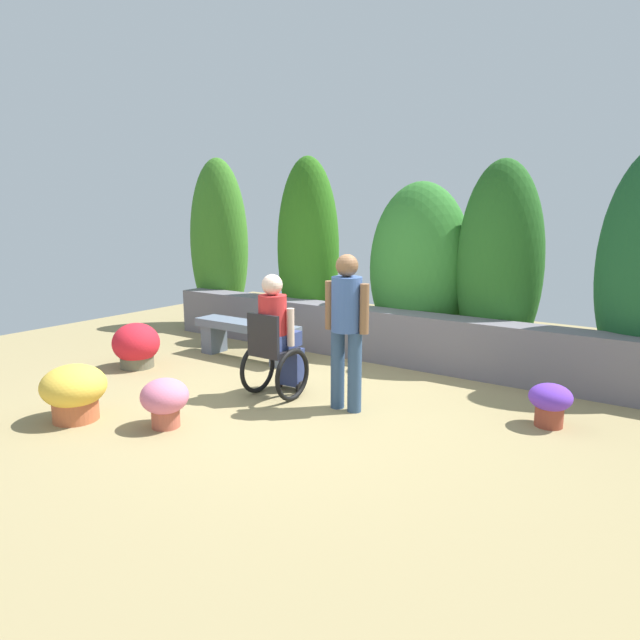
{
  "coord_description": "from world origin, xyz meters",
  "views": [
    {
      "loc": [
        3.31,
        -4.51,
        1.96
      ],
      "look_at": [
        0.06,
        0.2,
        0.85
      ],
      "focal_mm": 31.21,
      "sensor_mm": 36.0,
      "label": 1
    }
  ],
  "objects_px": {
    "stone_bench": "(247,334)",
    "flower_pot_small_foreground": "(550,402)",
    "person_in_wheelchair": "(276,340)",
    "flower_pot_red_accent": "(165,400)",
    "flower_pot_purple_near": "(136,346)",
    "flower_pot_terracotta_by_wall": "(74,391)",
    "person_standing_companion": "(346,322)"
  },
  "relations": [
    {
      "from": "stone_bench",
      "to": "flower_pot_small_foreground",
      "type": "height_order",
      "value": "stone_bench"
    },
    {
      "from": "person_in_wheelchair",
      "to": "flower_pot_red_accent",
      "type": "relative_size",
      "value": 2.88
    },
    {
      "from": "flower_pot_purple_near",
      "to": "flower_pot_terracotta_by_wall",
      "type": "height_order",
      "value": "flower_pot_purple_near"
    },
    {
      "from": "person_standing_companion",
      "to": "flower_pot_small_foreground",
      "type": "bearing_deg",
      "value": 21.53
    },
    {
      "from": "person_in_wheelchair",
      "to": "person_standing_companion",
      "type": "height_order",
      "value": "person_standing_companion"
    },
    {
      "from": "stone_bench",
      "to": "person_in_wheelchair",
      "type": "xyz_separation_m",
      "value": [
        1.32,
        -0.99,
        0.28
      ]
    },
    {
      "from": "stone_bench",
      "to": "flower_pot_terracotta_by_wall",
      "type": "distance_m",
      "value": 2.66
    },
    {
      "from": "flower_pot_small_foreground",
      "to": "person_in_wheelchair",
      "type": "bearing_deg",
      "value": -164.21
    },
    {
      "from": "flower_pot_red_accent",
      "to": "flower_pot_purple_near",
      "type": "bearing_deg",
      "value": 148.99
    },
    {
      "from": "flower_pot_small_foreground",
      "to": "stone_bench",
      "type": "bearing_deg",
      "value": 176.5
    },
    {
      "from": "flower_pot_purple_near",
      "to": "flower_pot_terracotta_by_wall",
      "type": "xyz_separation_m",
      "value": [
        1.06,
        -1.52,
        0.01
      ]
    },
    {
      "from": "person_in_wheelchair",
      "to": "flower_pot_purple_near",
      "type": "distance_m",
      "value": 2.22
    },
    {
      "from": "flower_pot_purple_near",
      "to": "flower_pot_terracotta_by_wall",
      "type": "distance_m",
      "value": 1.85
    },
    {
      "from": "stone_bench",
      "to": "flower_pot_purple_near",
      "type": "height_order",
      "value": "flower_pot_purple_near"
    },
    {
      "from": "person_standing_companion",
      "to": "flower_pot_purple_near",
      "type": "distance_m",
      "value": 3.1
    },
    {
      "from": "flower_pot_terracotta_by_wall",
      "to": "flower_pot_red_accent",
      "type": "distance_m",
      "value": 0.93
    },
    {
      "from": "person_standing_companion",
      "to": "stone_bench",
      "type": "bearing_deg",
      "value": 157.07
    },
    {
      "from": "person_in_wheelchair",
      "to": "flower_pot_purple_near",
      "type": "bearing_deg",
      "value": -173.94
    },
    {
      "from": "flower_pot_small_foreground",
      "to": "person_standing_companion",
      "type": "bearing_deg",
      "value": -158.88
    },
    {
      "from": "person_standing_companion",
      "to": "flower_pot_small_foreground",
      "type": "height_order",
      "value": "person_standing_companion"
    },
    {
      "from": "person_standing_companion",
      "to": "flower_pot_small_foreground",
      "type": "distance_m",
      "value": 2.04
    },
    {
      "from": "person_standing_companion",
      "to": "flower_pot_red_accent",
      "type": "height_order",
      "value": "person_standing_companion"
    },
    {
      "from": "person_in_wheelchair",
      "to": "flower_pot_small_foreground",
      "type": "distance_m",
      "value": 2.77
    },
    {
      "from": "person_in_wheelchair",
      "to": "flower_pot_red_accent",
      "type": "distance_m",
      "value": 1.37
    },
    {
      "from": "person_in_wheelchair",
      "to": "flower_pot_small_foreground",
      "type": "bearing_deg",
      "value": 18.04
    },
    {
      "from": "stone_bench",
      "to": "flower_pot_small_foreground",
      "type": "distance_m",
      "value": 3.98
    },
    {
      "from": "flower_pot_purple_near",
      "to": "flower_pot_small_foreground",
      "type": "relative_size",
      "value": 1.46
    },
    {
      "from": "person_standing_companion",
      "to": "person_in_wheelchair",
      "type": "bearing_deg",
      "value": -175.99
    },
    {
      "from": "stone_bench",
      "to": "person_in_wheelchair",
      "type": "height_order",
      "value": "person_in_wheelchair"
    },
    {
      "from": "stone_bench",
      "to": "flower_pot_red_accent",
      "type": "bearing_deg",
      "value": -67.02
    },
    {
      "from": "person_in_wheelchair",
      "to": "flower_pot_red_accent",
      "type": "xyz_separation_m",
      "value": [
        -0.28,
        -1.29,
        -0.36
      ]
    },
    {
      "from": "stone_bench",
      "to": "flower_pot_red_accent",
      "type": "relative_size",
      "value": 3.46
    }
  ]
}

